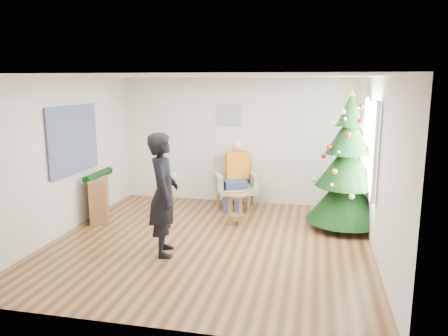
% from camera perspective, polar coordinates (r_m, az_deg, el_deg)
% --- Properties ---
extents(floor, '(5.00, 5.00, 0.00)m').
position_cam_1_polar(floor, '(7.05, -1.84, -9.71)').
color(floor, brown).
rests_on(floor, ground).
extents(ceiling, '(5.00, 5.00, 0.00)m').
position_cam_1_polar(ceiling, '(6.59, -1.99, 11.92)').
color(ceiling, white).
rests_on(ceiling, wall_back).
extents(wall_back, '(5.00, 0.00, 5.00)m').
position_cam_1_polar(wall_back, '(9.11, 1.90, 3.54)').
color(wall_back, silver).
rests_on(wall_back, floor).
extents(wall_front, '(5.00, 0.00, 5.00)m').
position_cam_1_polar(wall_front, '(4.38, -9.89, -5.14)').
color(wall_front, silver).
rests_on(wall_front, floor).
extents(wall_left, '(0.00, 5.00, 5.00)m').
position_cam_1_polar(wall_left, '(7.69, -20.31, 1.40)').
color(wall_left, silver).
rests_on(wall_left, floor).
extents(wall_right, '(0.00, 5.00, 5.00)m').
position_cam_1_polar(wall_right, '(6.57, 19.76, -0.15)').
color(wall_right, silver).
rests_on(wall_right, floor).
extents(window_panel, '(0.04, 1.30, 1.40)m').
position_cam_1_polar(window_panel, '(7.51, 18.67, 2.83)').
color(window_panel, white).
rests_on(window_panel, wall_right).
extents(curtains, '(0.05, 1.75, 1.50)m').
position_cam_1_polar(curtains, '(7.51, 18.44, 2.85)').
color(curtains, white).
rests_on(curtains, wall_right).
extents(christmas_tree, '(1.34, 1.34, 2.42)m').
position_cam_1_polar(christmas_tree, '(7.76, 15.83, 0.19)').
color(christmas_tree, '#3F2816').
rests_on(christmas_tree, floor).
extents(stool, '(0.38, 0.38, 0.57)m').
position_cam_1_polar(stool, '(7.83, 1.53, -5.30)').
color(stool, brown).
rests_on(stool, floor).
extents(laptop, '(0.37, 0.32, 0.02)m').
position_cam_1_polar(laptop, '(7.75, 1.54, -3.24)').
color(laptop, silver).
rests_on(laptop, stool).
extents(armchair, '(0.99, 0.97, 1.03)m').
position_cam_1_polar(armchair, '(8.86, 1.47, -2.70)').
color(armchair, gray).
rests_on(armchair, floor).
extents(seated_person, '(0.57, 0.73, 1.35)m').
position_cam_1_polar(seated_person, '(8.73, 1.58, -0.79)').
color(seated_person, navy).
rests_on(seated_person, armchair).
extents(standing_man, '(0.62, 0.77, 1.82)m').
position_cam_1_polar(standing_man, '(6.42, -7.91, -3.43)').
color(standing_man, black).
rests_on(standing_man, floor).
extents(game_controller, '(0.08, 0.13, 0.04)m').
position_cam_1_polar(game_controller, '(6.26, -6.41, -0.93)').
color(game_controller, white).
rests_on(game_controller, standing_man).
extents(console, '(0.69, 1.03, 0.80)m').
position_cam_1_polar(console, '(8.48, -15.97, -3.68)').
color(console, brown).
rests_on(console, floor).
extents(garland, '(0.14, 0.90, 0.14)m').
position_cam_1_polar(garland, '(8.39, -16.12, -0.90)').
color(garland, black).
rests_on(garland, console).
extents(tapestry, '(0.03, 1.50, 1.15)m').
position_cam_1_polar(tapestry, '(7.89, -19.03, 3.56)').
color(tapestry, black).
rests_on(tapestry, wall_left).
extents(framed_picture, '(0.52, 0.05, 0.42)m').
position_cam_1_polar(framed_picture, '(9.06, 0.63, 7.00)').
color(framed_picture, tan).
rests_on(framed_picture, wall_back).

